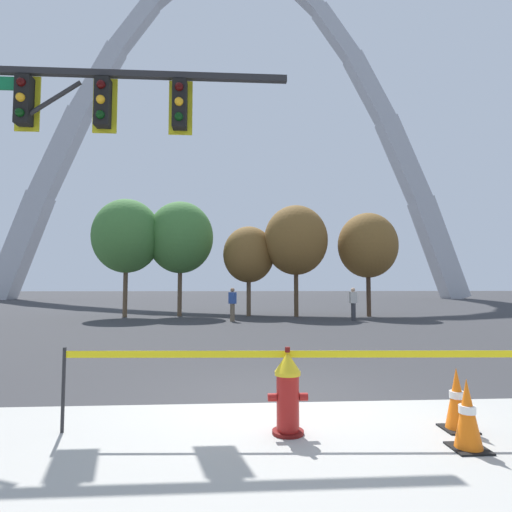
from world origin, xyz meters
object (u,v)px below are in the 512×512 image
(traffic_cone_by_hydrant, at_px, (467,415))
(pedestrian_walking_left, at_px, (232,304))
(traffic_cone_mid_sidewalk, at_px, (457,400))
(traffic_signal_gantry, at_px, (42,143))
(fire_hydrant, at_px, (288,393))
(monument_arch, at_px, (236,140))
(pedestrian_standing_center, at_px, (353,304))

(traffic_cone_by_hydrant, xyz_separation_m, pedestrian_walking_left, (-2.36, 15.59, 0.46))
(traffic_cone_mid_sidewalk, xyz_separation_m, traffic_signal_gantry, (-6.08, 2.71, 3.91))
(traffic_cone_by_hydrant, bearing_deg, pedestrian_walking_left, 98.61)
(fire_hydrant, height_order, traffic_signal_gantry, traffic_signal_gantry)
(traffic_cone_by_hydrant, distance_m, monument_arch, 51.99)
(traffic_cone_by_hydrant, relative_size, traffic_signal_gantry, 0.11)
(traffic_signal_gantry, distance_m, pedestrian_standing_center, 15.93)
(pedestrian_walking_left, bearing_deg, monument_arch, 88.94)
(monument_arch, relative_size, pedestrian_walking_left, 37.46)
(traffic_signal_gantry, height_order, pedestrian_standing_center, traffic_signal_gantry)
(traffic_cone_by_hydrant, bearing_deg, traffic_signal_gantry, 150.84)
(traffic_cone_by_hydrant, height_order, monument_arch, monument_arch)
(traffic_cone_mid_sidewalk, bearing_deg, monument_arch, 92.38)
(pedestrian_walking_left, xyz_separation_m, pedestrian_standing_center, (5.87, 0.09, 0.00))
(fire_hydrant, xyz_separation_m, monument_arch, (0.04, 47.40, 19.87))
(fire_hydrant, bearing_deg, traffic_cone_mid_sidewalk, -0.00)
(fire_hydrant, bearing_deg, monument_arch, 89.95)
(pedestrian_walking_left, bearing_deg, traffic_signal_gantry, -105.93)
(monument_arch, height_order, pedestrian_standing_center, monument_arch)
(traffic_cone_by_hydrant, distance_m, pedestrian_standing_center, 16.07)
(pedestrian_standing_center, bearing_deg, monument_arch, 99.27)
(traffic_cone_mid_sidewalk, xyz_separation_m, monument_arch, (-1.97, 47.40, 19.98))
(fire_hydrant, xyz_separation_m, traffic_signal_gantry, (-4.07, 2.71, 3.80))
(traffic_cone_by_hydrant, distance_m, pedestrian_walking_left, 15.77)
(traffic_cone_mid_sidewalk, distance_m, monument_arch, 51.48)
(traffic_cone_mid_sidewalk, bearing_deg, pedestrian_walking_left, 99.71)
(pedestrian_walking_left, relative_size, pedestrian_standing_center, 1.00)
(traffic_cone_mid_sidewalk, relative_size, pedestrian_standing_center, 0.46)
(traffic_signal_gantry, relative_size, pedestrian_walking_left, 4.04)
(traffic_cone_by_hydrant, height_order, traffic_signal_gantry, traffic_signal_gantry)
(traffic_cone_by_hydrant, bearing_deg, pedestrian_standing_center, 77.38)
(traffic_cone_by_hydrant, height_order, traffic_cone_mid_sidewalk, same)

